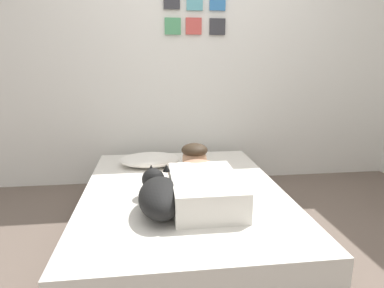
{
  "coord_description": "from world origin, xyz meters",
  "views": [
    {
      "loc": [
        -0.45,
        -1.9,
        1.21
      ],
      "look_at": [
        -0.13,
        0.6,
        0.59
      ],
      "focal_mm": 31.19,
      "sensor_mm": 36.0,
      "label": 1
    }
  ],
  "objects_px": {
    "dog": "(160,195)",
    "cell_phone": "(207,199)",
    "bed": "(183,211)",
    "pillow": "(150,160)",
    "person_lying": "(202,180)",
    "coffee_cup": "(197,167)"
  },
  "relations": [
    {
      "from": "pillow",
      "to": "cell_phone",
      "type": "relative_size",
      "value": 3.71
    },
    {
      "from": "bed",
      "to": "dog",
      "type": "height_order",
      "value": "dog"
    },
    {
      "from": "pillow",
      "to": "cell_phone",
      "type": "bearing_deg",
      "value": -64.94
    },
    {
      "from": "bed",
      "to": "coffee_cup",
      "type": "bearing_deg",
      "value": 67.65
    },
    {
      "from": "person_lying",
      "to": "cell_phone",
      "type": "xyz_separation_m",
      "value": [
        0.03,
        -0.08,
        -0.1
      ]
    },
    {
      "from": "pillow",
      "to": "dog",
      "type": "bearing_deg",
      "value": -86.59
    },
    {
      "from": "person_lying",
      "to": "coffee_cup",
      "type": "relative_size",
      "value": 7.36
    },
    {
      "from": "dog",
      "to": "cell_phone",
      "type": "xyz_separation_m",
      "value": [
        0.31,
        0.12,
        -0.1
      ]
    },
    {
      "from": "coffee_cup",
      "to": "cell_phone",
      "type": "xyz_separation_m",
      "value": [
        -0.02,
        -0.59,
        -0.03
      ]
    },
    {
      "from": "coffee_cup",
      "to": "bed",
      "type": "bearing_deg",
      "value": -112.35
    },
    {
      "from": "person_lying",
      "to": "cell_phone",
      "type": "relative_size",
      "value": 6.57
    },
    {
      "from": "cell_phone",
      "to": "coffee_cup",
      "type": "bearing_deg",
      "value": 88.48
    },
    {
      "from": "bed",
      "to": "cell_phone",
      "type": "height_order",
      "value": "cell_phone"
    },
    {
      "from": "pillow",
      "to": "cell_phone",
      "type": "height_order",
      "value": "pillow"
    },
    {
      "from": "person_lying",
      "to": "dog",
      "type": "bearing_deg",
      "value": -144.24
    },
    {
      "from": "dog",
      "to": "coffee_cup",
      "type": "distance_m",
      "value": 0.78
    },
    {
      "from": "coffee_cup",
      "to": "pillow",
      "type": "bearing_deg",
      "value": 153.0
    },
    {
      "from": "bed",
      "to": "pillow",
      "type": "bearing_deg",
      "value": 112.18
    },
    {
      "from": "pillow",
      "to": "dog",
      "type": "xyz_separation_m",
      "value": [
        0.05,
        -0.9,
        0.05
      ]
    },
    {
      "from": "dog",
      "to": "coffee_cup",
      "type": "relative_size",
      "value": 4.6
    },
    {
      "from": "cell_phone",
      "to": "dog",
      "type": "bearing_deg",
      "value": -158.61
    },
    {
      "from": "pillow",
      "to": "cell_phone",
      "type": "distance_m",
      "value": 0.86
    }
  ]
}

